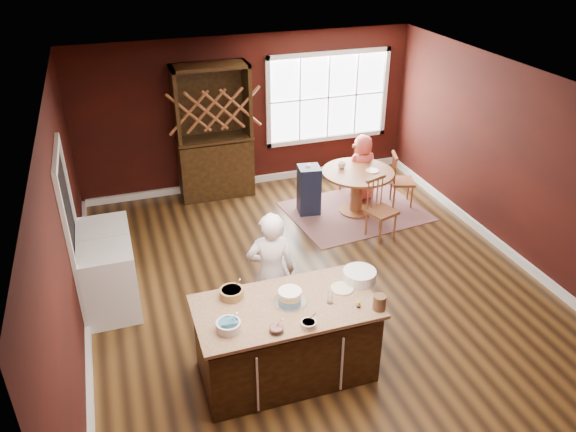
{
  "coord_description": "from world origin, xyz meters",
  "views": [
    {
      "loc": [
        -2.35,
        -5.76,
        4.51
      ],
      "look_at": [
        -0.35,
        0.21,
        1.05
      ],
      "focal_mm": 35.0,
      "sensor_mm": 36.0,
      "label": 1
    }
  ],
  "objects_px": {
    "layer_cake": "(290,296)",
    "chair_north": "(354,166)",
    "dryer": "(107,256)",
    "kitchen_island": "(286,341)",
    "seated_woman": "(362,168)",
    "dining_table": "(357,183)",
    "baker": "(271,273)",
    "chair_east": "(403,179)",
    "chair_south": "(382,209)",
    "toddler": "(308,165)",
    "hutch": "(214,133)",
    "high_chair": "(309,189)",
    "washer": "(110,283)"
  },
  "relations": [
    {
      "from": "washer",
      "to": "baker",
      "type": "bearing_deg",
      "value": -25.15
    },
    {
      "from": "kitchen_island",
      "to": "chair_south",
      "type": "relative_size",
      "value": 1.96
    },
    {
      "from": "chair_south",
      "to": "dryer",
      "type": "relative_size",
      "value": 1.02
    },
    {
      "from": "layer_cake",
      "to": "chair_north",
      "type": "xyz_separation_m",
      "value": [
        2.51,
        3.88,
        -0.48
      ]
    },
    {
      "from": "chair_east",
      "to": "seated_woman",
      "type": "distance_m",
      "value": 0.72
    },
    {
      "from": "chair_north",
      "to": "dryer",
      "type": "bearing_deg",
      "value": 6.71
    },
    {
      "from": "kitchen_island",
      "to": "dryer",
      "type": "height_order",
      "value": "dryer"
    },
    {
      "from": "layer_cake",
      "to": "dryer",
      "type": "relative_size",
      "value": 0.37
    },
    {
      "from": "baker",
      "to": "seated_woman",
      "type": "distance_m",
      "value": 3.77
    },
    {
      "from": "seated_woman",
      "to": "hutch",
      "type": "height_order",
      "value": "hutch"
    },
    {
      "from": "kitchen_island",
      "to": "hutch",
      "type": "bearing_deg",
      "value": 87.26
    },
    {
      "from": "chair_south",
      "to": "seated_woman",
      "type": "distance_m",
      "value": 1.33
    },
    {
      "from": "layer_cake",
      "to": "dryer",
      "type": "bearing_deg",
      "value": 128.56
    },
    {
      "from": "seated_woman",
      "to": "chair_north",
      "type": "bearing_deg",
      "value": -91.18
    },
    {
      "from": "dining_table",
      "to": "chair_north",
      "type": "bearing_deg",
      "value": 69.61
    },
    {
      "from": "baker",
      "to": "dryer",
      "type": "height_order",
      "value": "baker"
    },
    {
      "from": "dining_table",
      "to": "high_chair",
      "type": "height_order",
      "value": "high_chair"
    },
    {
      "from": "layer_cake",
      "to": "washer",
      "type": "height_order",
      "value": "layer_cake"
    },
    {
      "from": "baker",
      "to": "hutch",
      "type": "bearing_deg",
      "value": -80.91
    },
    {
      "from": "baker",
      "to": "chair_south",
      "type": "xyz_separation_m",
      "value": [
        2.23,
        1.52,
        -0.3
      ]
    },
    {
      "from": "washer",
      "to": "chair_north",
      "type": "bearing_deg",
      "value": 27.83
    },
    {
      "from": "chair_north",
      "to": "dryer",
      "type": "height_order",
      "value": "chair_north"
    },
    {
      "from": "layer_cake",
      "to": "chair_east",
      "type": "bearing_deg",
      "value": 45.67
    },
    {
      "from": "seated_woman",
      "to": "kitchen_island",
      "type": "bearing_deg",
      "value": 50.82
    },
    {
      "from": "baker",
      "to": "dining_table",
      "type": "bearing_deg",
      "value": -121.62
    },
    {
      "from": "chair_north",
      "to": "washer",
      "type": "bearing_deg",
      "value": 13.78
    },
    {
      "from": "dining_table",
      "to": "layer_cake",
      "type": "relative_size",
      "value": 3.4
    },
    {
      "from": "kitchen_island",
      "to": "seated_woman",
      "type": "distance_m",
      "value": 4.45
    },
    {
      "from": "chair_east",
      "to": "baker",
      "type": "bearing_deg",
      "value": 145.88
    },
    {
      "from": "chair_east",
      "to": "chair_north",
      "type": "bearing_deg",
      "value": 57.1
    },
    {
      "from": "chair_east",
      "to": "toddler",
      "type": "distance_m",
      "value": 1.68
    },
    {
      "from": "kitchen_island",
      "to": "layer_cake",
      "type": "distance_m",
      "value": 0.56
    },
    {
      "from": "dining_table",
      "to": "chair_north",
      "type": "relative_size",
      "value": 1.16
    },
    {
      "from": "chair_north",
      "to": "layer_cake",
      "type": "bearing_deg",
      "value": 43.07
    },
    {
      "from": "seated_woman",
      "to": "high_chair",
      "type": "height_order",
      "value": "seated_woman"
    },
    {
      "from": "chair_south",
      "to": "washer",
      "type": "bearing_deg",
      "value": 171.68
    },
    {
      "from": "baker",
      "to": "layer_cake",
      "type": "xyz_separation_m",
      "value": [
        -0.02,
        -0.76,
        0.2
      ]
    },
    {
      "from": "chair_east",
      "to": "toddler",
      "type": "xyz_separation_m",
      "value": [
        -1.61,
        0.33,
        0.34
      ]
    },
    {
      "from": "chair_east",
      "to": "washer",
      "type": "bearing_deg",
      "value": 125.39
    },
    {
      "from": "high_chair",
      "to": "dryer",
      "type": "xyz_separation_m",
      "value": [
        -3.27,
        -1.14,
        0.04
      ]
    },
    {
      "from": "kitchen_island",
      "to": "chair_east",
      "type": "bearing_deg",
      "value": 45.5
    },
    {
      "from": "chair_east",
      "to": "chair_south",
      "type": "height_order",
      "value": "chair_south"
    },
    {
      "from": "dining_table",
      "to": "baker",
      "type": "height_order",
      "value": "baker"
    },
    {
      "from": "toddler",
      "to": "hutch",
      "type": "distance_m",
      "value": 1.73
    },
    {
      "from": "baker",
      "to": "dryer",
      "type": "xyz_separation_m",
      "value": [
        -1.82,
        1.49,
        -0.32
      ]
    },
    {
      "from": "seated_woman",
      "to": "washer",
      "type": "xyz_separation_m",
      "value": [
        -4.31,
        -1.97,
        -0.12
      ]
    },
    {
      "from": "washer",
      "to": "dryer",
      "type": "distance_m",
      "value": 0.64
    },
    {
      "from": "kitchen_island",
      "to": "layer_cake",
      "type": "relative_size",
      "value": 5.46
    },
    {
      "from": "washer",
      "to": "dryer",
      "type": "height_order",
      "value": "dryer"
    },
    {
      "from": "dining_table",
      "to": "dryer",
      "type": "relative_size",
      "value": 1.25
    }
  ]
}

